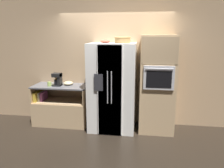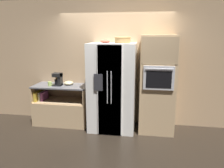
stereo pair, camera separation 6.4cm
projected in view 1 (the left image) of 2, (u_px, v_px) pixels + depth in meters
ground_plane at (113, 128)px, 4.85m from camera, size 20.00×20.00×0.00m
wall_back at (115, 63)px, 4.96m from camera, size 12.00×0.06×2.80m
counter_left at (62, 110)px, 5.05m from camera, size 1.24×0.60×0.91m
refrigerator at (112, 87)px, 4.66m from camera, size 0.98×0.80×1.86m
wall_oven at (157, 84)px, 4.56m from camera, size 0.72×0.72×2.03m
wicker_basket at (123, 40)px, 4.40m from camera, size 0.33×0.33×0.12m
fruit_bowl at (105, 41)px, 4.53m from camera, size 0.22×0.22×0.07m
bottle_tall at (57, 79)px, 5.04m from camera, size 0.08×0.08×0.27m
mug at (49, 84)px, 4.84m from camera, size 0.11×0.08×0.10m
mixing_bowl at (68, 83)px, 4.95m from camera, size 0.22×0.22×0.09m
coffee_maker at (58, 79)px, 4.86m from camera, size 0.18×0.18×0.28m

